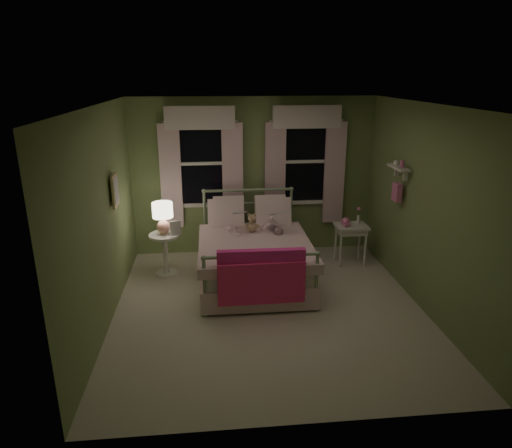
{
  "coord_description": "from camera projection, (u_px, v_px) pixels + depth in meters",
  "views": [
    {
      "loc": [
        -0.7,
        -5.3,
        2.95
      ],
      "look_at": [
        -0.12,
        0.53,
        1.0
      ],
      "focal_mm": 32.0,
      "sensor_mm": 36.0,
      "label": 1
    }
  ],
  "objects": [
    {
      "name": "nightstand_left",
      "position": [
        165.0,
        249.0,
        6.9
      ],
      "size": [
        0.46,
        0.46,
        0.65
      ],
      "color": "white",
      "rests_on": "ground"
    },
    {
      "name": "book_right",
      "position": [
        271.0,
        217.0,
        6.72
      ],
      "size": [
        0.22,
        0.15,
        0.26
      ],
      "primitive_type": "imported",
      "rotation": [
        1.22,
        0.0,
        0.22
      ],
      "color": "beige",
      "rests_on": "child_right"
    },
    {
      "name": "table_lamp",
      "position": [
        163.0,
        215.0,
        6.73
      ],
      "size": [
        0.3,
        0.3,
        0.47
      ],
      "color": "#DF9783",
      "rests_on": "nightstand_left"
    },
    {
      "name": "pink_toy",
      "position": [
        346.0,
        222.0,
        7.2
      ],
      "size": [
        0.14,
        0.19,
        0.14
      ],
      "color": "pink",
      "rests_on": "nightstand_right"
    },
    {
      "name": "window_left",
      "position": [
        201.0,
        159.0,
        7.33
      ],
      "size": [
        1.34,
        0.13,
        1.96
      ],
      "color": "black",
      "rests_on": "room_shell"
    },
    {
      "name": "book_left",
      "position": [
        233.0,
        216.0,
        6.65
      ],
      "size": [
        0.21,
        0.13,
        0.26
      ],
      "primitive_type": "imported",
      "rotation": [
        1.22,
        0.0,
        0.08
      ],
      "color": "beige",
      "rests_on": "child_left"
    },
    {
      "name": "nightstand_right",
      "position": [
        351.0,
        231.0,
        7.27
      ],
      "size": [
        0.5,
        0.4,
        0.64
      ],
      "color": "white",
      "rests_on": "ground"
    },
    {
      "name": "teddy_bear",
      "position": [
        252.0,
        224.0,
        6.82
      ],
      "size": [
        0.22,
        0.17,
        0.3
      ],
      "color": "tan",
      "rests_on": "bed"
    },
    {
      "name": "pink_throw",
      "position": [
        261.0,
        271.0,
        5.66
      ],
      "size": [
        1.1,
        0.16,
        0.71
      ],
      "color": "#EA2D8F",
      "rests_on": "bed"
    },
    {
      "name": "room_shell",
      "position": [
        270.0,
        214.0,
        5.6
      ],
      "size": [
        4.2,
        4.2,
        4.2
      ],
      "color": "beige",
      "rests_on": "ground"
    },
    {
      "name": "book_nightstand",
      "position": [
        170.0,
        235.0,
        6.76
      ],
      "size": [
        0.21,
        0.25,
        0.02
      ],
      "primitive_type": "imported",
      "rotation": [
        0.0,
        0.0,
        0.22
      ],
      "color": "beige",
      "rests_on": "nightstand_left"
    },
    {
      "name": "bed",
      "position": [
        254.0,
        256.0,
        6.7
      ],
      "size": [
        1.58,
        2.04,
        1.18
      ],
      "color": "white",
      "rests_on": "ground"
    },
    {
      "name": "framed_picture",
      "position": [
        115.0,
        190.0,
        5.91
      ],
      "size": [
        0.03,
        0.32,
        0.42
      ],
      "color": "beige",
      "rests_on": "room_shell"
    },
    {
      "name": "bud_vase",
      "position": [
        359.0,
        215.0,
        7.25
      ],
      "size": [
        0.06,
        0.06,
        0.28
      ],
      "color": "white",
      "rests_on": "nightstand_right"
    },
    {
      "name": "window_right",
      "position": [
        305.0,
        158.0,
        7.49
      ],
      "size": [
        1.34,
        0.13,
        1.96
      ],
      "color": "black",
      "rests_on": "room_shell"
    },
    {
      "name": "wall_shelf",
      "position": [
        398.0,
        180.0,
        6.37
      ],
      "size": [
        0.15,
        0.5,
        0.6
      ],
      "color": "white",
      "rests_on": "room_shell"
    },
    {
      "name": "child_left",
      "position": [
        233.0,
        214.0,
        6.91
      ],
      "size": [
        0.28,
        0.22,
        0.68
      ],
      "primitive_type": "imported",
      "rotation": [
        0.0,
        0.0,
        3.4
      ],
      "color": "#F7D1DD",
      "rests_on": "bed"
    },
    {
      "name": "child_right",
      "position": [
        269.0,
        212.0,
        6.95
      ],
      "size": [
        0.42,
        0.37,
        0.73
      ],
      "primitive_type": "imported",
      "rotation": [
        0.0,
        0.0,
        3.44
      ],
      "color": "#F7D1DD",
      "rests_on": "bed"
    }
  ]
}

